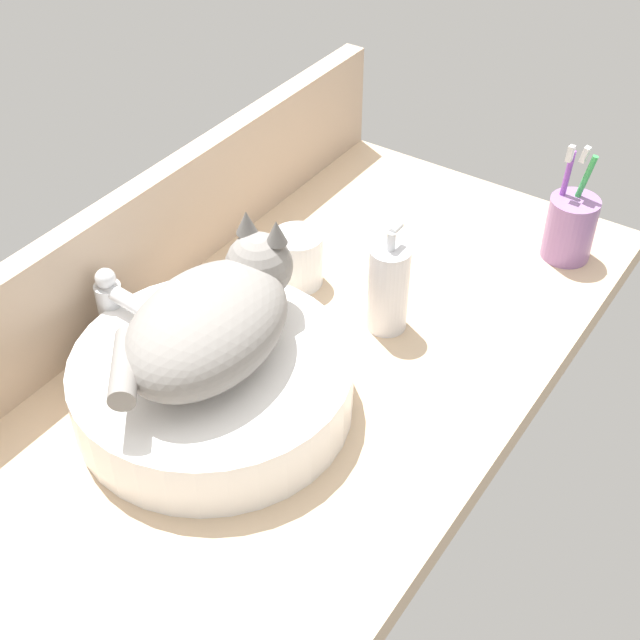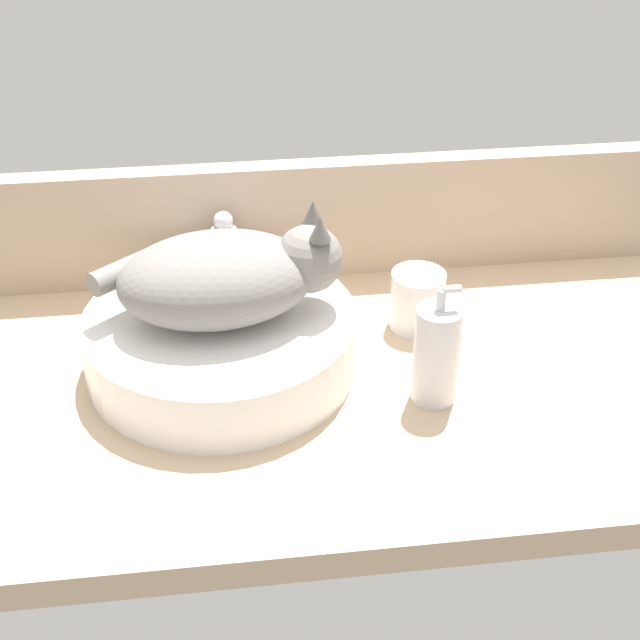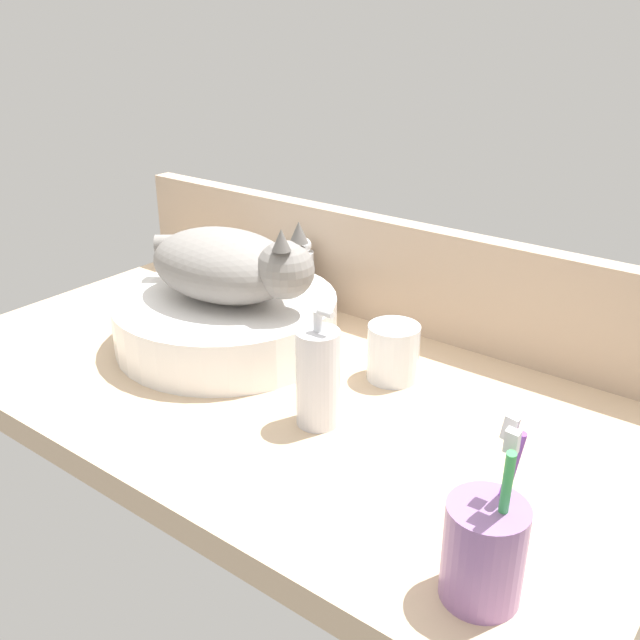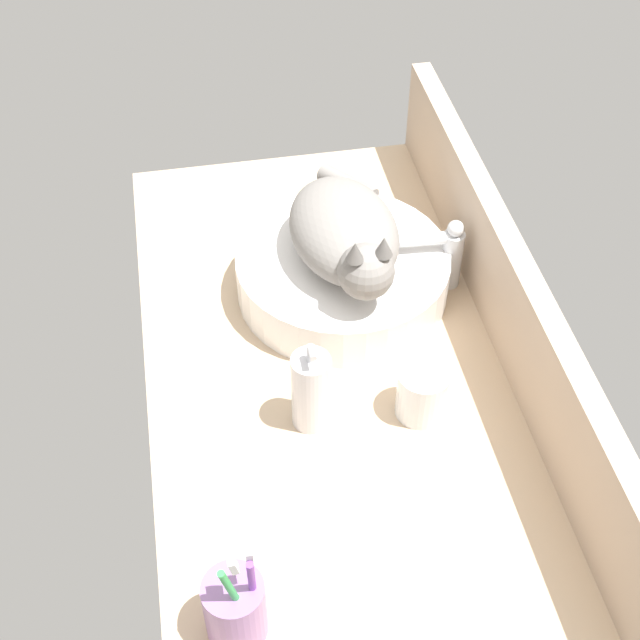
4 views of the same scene
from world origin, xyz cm
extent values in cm
cube|color=#D1B28E|center=(0.00, 0.00, -2.00)|extent=(110.42, 59.21, 4.00)
cube|color=tan|center=(0.00, 27.80, 9.14)|extent=(110.42, 3.60, 18.28)
cylinder|color=white|center=(-14.87, 4.55, 4.04)|extent=(35.73, 35.73, 8.07)
ellipsoid|color=gray|center=(-14.87, 4.55, 13.57)|extent=(26.34, 19.05, 11.00)
sphere|color=gray|center=(-3.04, 5.55, 15.07)|extent=(8.80, 8.80, 8.80)
cone|color=#635F5B|center=(-2.23, 7.83, 20.47)|extent=(2.80, 2.80, 3.20)
cone|color=#635F5B|center=(-1.86, 3.44, 20.47)|extent=(2.80, 2.80, 3.20)
cylinder|color=gray|center=(-25.78, 7.46, 14.07)|extent=(10.55, 9.43, 3.20)
cylinder|color=silver|center=(-13.50, 23.00, 5.50)|extent=(3.60, 3.60, 11.00)
cylinder|color=silver|center=(-13.87, 18.02, 10.40)|extent=(2.93, 10.14, 2.20)
sphere|color=silver|center=(-13.50, 23.00, 12.20)|extent=(2.80, 2.80, 2.80)
cylinder|color=silver|center=(11.52, -5.51, 6.68)|extent=(5.76, 5.76, 13.37)
cylinder|color=silver|center=(11.52, -5.51, 14.77)|extent=(1.20, 1.20, 2.80)
cylinder|color=silver|center=(12.72, -5.51, 16.17)|extent=(2.20, 1.00, 1.00)
cylinder|color=white|center=(12.84, 10.92, 4.24)|extent=(7.67, 7.67, 8.47)
cylinder|color=silver|center=(12.84, 10.92, 2.72)|extent=(6.75, 6.75, 5.43)
camera|label=1|loc=(-74.17, -51.90, 83.63)|focal=50.00mm
camera|label=2|loc=(-13.77, -92.15, 71.74)|focal=50.00mm
camera|label=3|loc=(60.87, -69.76, 51.43)|focal=40.00mm
camera|label=4|loc=(92.63, -19.19, 106.07)|focal=50.00mm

